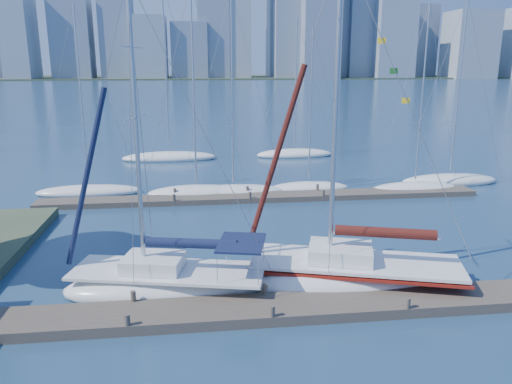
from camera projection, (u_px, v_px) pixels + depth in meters
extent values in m
plane|color=#182B4E|center=(268.00, 314.00, 18.59)|extent=(700.00, 700.00, 0.00)
cube|color=#473E34|center=(268.00, 309.00, 18.54)|extent=(26.00, 2.00, 0.40)
cube|color=#473E34|center=(263.00, 197.00, 34.15)|extent=(30.00, 1.80, 0.36)
cube|color=#38472D|center=(197.00, 78.00, 326.07)|extent=(800.00, 100.00, 1.50)
ellipsoid|color=white|center=(169.00, 286.00, 20.34)|extent=(8.76, 4.54, 1.47)
cube|color=white|center=(168.00, 271.00, 20.17)|extent=(8.11, 4.18, 0.12)
cube|color=white|center=(153.00, 262.00, 20.14)|extent=(2.69, 2.26, 0.54)
cylinder|color=silver|center=(136.00, 132.00, 18.86)|extent=(0.18, 0.18, 11.12)
cylinder|color=silver|center=(191.00, 246.00, 19.79)|extent=(3.88, 0.98, 0.10)
cylinder|color=#0F1833|center=(191.00, 243.00, 19.76)|extent=(3.64, 1.19, 0.39)
cube|color=#0F1833|center=(241.00, 243.00, 19.54)|extent=(2.24, 2.66, 0.08)
ellipsoid|color=white|center=(355.00, 278.00, 21.03)|extent=(9.74, 5.58, 1.62)
cube|color=white|center=(356.00, 262.00, 20.84)|extent=(9.02, 5.15, 0.13)
cube|color=white|center=(340.00, 252.00, 20.85)|extent=(3.06, 2.64, 0.60)
cylinder|color=silver|center=(335.00, 113.00, 19.47)|extent=(0.19, 0.19, 12.24)
cylinder|color=silver|center=(385.00, 235.00, 20.35)|extent=(4.23, 1.37, 0.11)
cylinder|color=#41120E|center=(385.00, 233.00, 20.32)|extent=(3.99, 1.58, 0.43)
cube|color=maroon|center=(356.00, 266.00, 20.89)|extent=(9.24, 5.33, 0.11)
ellipsoid|color=white|center=(89.00, 192.00, 35.60)|extent=(7.68, 3.49, 0.99)
cylinder|color=silver|center=(81.00, 96.00, 33.92)|extent=(0.11, 0.11, 12.01)
ellipsoid|color=white|center=(197.00, 193.00, 35.12)|extent=(7.09, 2.84, 1.14)
cylinder|color=silver|center=(193.00, 87.00, 33.28)|extent=(0.12, 0.12, 13.04)
ellipsoid|color=white|center=(233.00, 192.00, 35.42)|extent=(7.57, 3.35, 1.06)
cylinder|color=silver|center=(232.00, 90.00, 33.64)|extent=(0.12, 0.12, 12.69)
ellipsoid|color=white|center=(309.00, 188.00, 36.57)|extent=(6.07, 2.27, 0.98)
cylinder|color=silver|center=(311.00, 106.00, 35.08)|extent=(0.11, 0.11, 10.54)
ellipsoid|color=white|center=(415.00, 189.00, 36.41)|extent=(6.65, 2.65, 1.02)
cylinder|color=silver|center=(422.00, 95.00, 34.71)|extent=(0.11, 0.11, 12.04)
ellipsoid|color=white|center=(450.00, 181.00, 38.68)|extent=(7.82, 2.91, 1.15)
cylinder|color=silver|center=(459.00, 87.00, 36.88)|extent=(0.13, 0.13, 12.68)
ellipsoid|color=white|center=(170.00, 158.00, 48.16)|extent=(9.28, 5.67, 1.24)
cylinder|color=silver|center=(166.00, 69.00, 46.07)|extent=(0.13, 0.13, 14.94)
ellipsoid|color=white|center=(295.00, 154.00, 49.99)|extent=(7.62, 2.36, 1.17)
cylinder|color=silver|center=(296.00, 83.00, 48.24)|extent=(0.13, 0.13, 12.23)
cube|color=#8296A9|center=(19.00, 32.00, 273.51)|extent=(14.49, 23.42, 51.72)
cube|color=slate|center=(72.00, 37.00, 280.77)|extent=(21.43, 17.63, 46.52)
cube|color=#8796A2|center=(118.00, 43.00, 305.02)|extent=(15.78, 17.61, 42.07)
cube|color=#8296A9|center=(151.00, 48.00, 284.92)|extent=(17.99, 19.81, 34.97)
cube|color=slate|center=(189.00, 51.00, 289.57)|extent=(20.69, 16.86, 31.82)
cube|color=#8796A2|center=(232.00, 9.00, 289.37)|extent=(20.26, 14.99, 79.05)
cube|color=#8296A9|center=(280.00, 11.00, 307.42)|extent=(14.91, 17.46, 80.38)
cube|color=slate|center=(321.00, 5.00, 284.25)|extent=(21.38, 18.95, 82.64)
cube|color=#8796A2|center=(346.00, 31.00, 305.57)|extent=(13.83, 17.11, 56.12)
cube|color=#8296A9|center=(393.00, 40.00, 295.30)|extent=(22.69, 18.80, 45.24)
cube|color=slate|center=(421.00, 42.00, 327.69)|extent=(15.50, 17.52, 45.65)
cube|color=#8796A2|center=(470.00, 45.00, 301.13)|extent=(25.95, 23.94, 39.24)
cube|color=slate|center=(363.00, 18.00, 300.22)|extent=(18.86, 18.00, 70.76)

